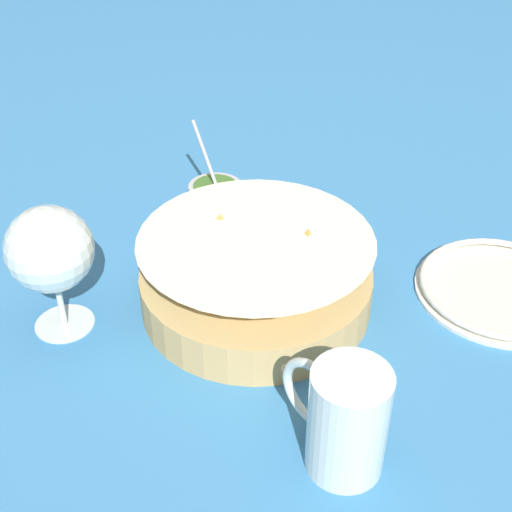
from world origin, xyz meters
name	(u,v)px	position (x,y,z in m)	size (l,w,h in m)	color
ground_plane	(280,299)	(0.00, 0.00, 0.00)	(4.00, 4.00, 0.00)	teal
food_basket	(257,277)	(0.01, 0.03, 0.04)	(0.27, 0.27, 0.10)	tan
sauce_cup	(215,195)	(0.21, -0.08, 0.02)	(0.08, 0.07, 0.12)	#B7B7BC
wine_glass	(50,252)	(0.14, 0.21, 0.10)	(0.09, 0.09, 0.15)	silver
beer_mug	(345,423)	(-0.20, 0.13, 0.05)	(0.11, 0.07, 0.11)	silver
side_plate	(501,288)	(-0.17, -0.20, 0.01)	(0.20, 0.20, 0.01)	silver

